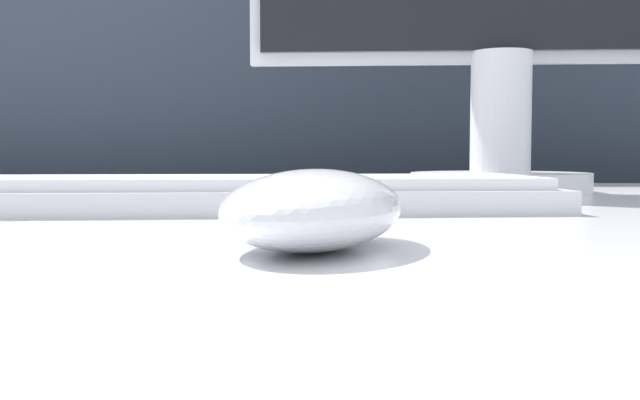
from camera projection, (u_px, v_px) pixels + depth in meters
name	position (u px, v px, depth m)	size (l,w,h in m)	color
partition_panel	(349.00, 241.00, 1.16)	(5.00, 0.03, 1.32)	#333D4C
computer_mouse_near	(315.00, 209.00, 0.31)	(0.10, 0.13, 0.03)	white
keyboard	(256.00, 194.00, 0.52)	(0.43, 0.19, 0.02)	silver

